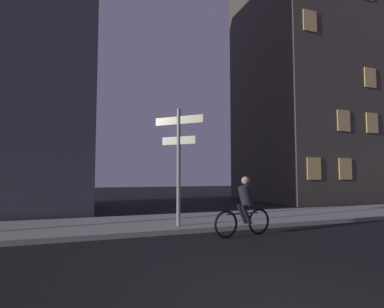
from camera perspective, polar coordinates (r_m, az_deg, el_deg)
sidewalk_kerb at (r=10.25m, az=-6.92°, el=-12.82°), size 40.00×3.40×0.14m
signpost at (r=9.19m, az=-2.52°, el=-0.36°), size 1.17×1.17×3.53m
cyclist at (r=8.51m, az=9.80°, el=-10.00°), size 1.81×0.38×1.61m
building_right_block at (r=23.52m, az=21.35°, el=12.80°), size 8.77×7.54×16.67m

